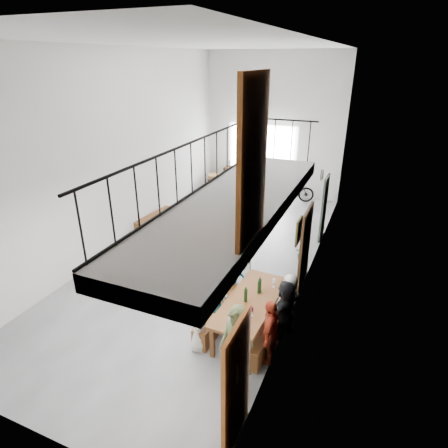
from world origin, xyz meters
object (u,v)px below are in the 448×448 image
at_px(oak_barrel, 214,184).
at_px(bicycle_near, 268,186).
at_px(bench_inner, 220,315).
at_px(side_bench, 155,221).
at_px(host_standing, 236,353).
at_px(tasting_table, 251,304).
at_px(serving_counter, 247,181).

xyz_separation_m(oak_barrel, bicycle_near, (2.16, 0.52, 0.01)).
relative_size(bench_inner, bicycle_near, 1.18).
distance_m(side_bench, host_standing, 7.19).
bearing_deg(oak_barrel, host_standing, -63.64).
xyz_separation_m(side_bench, bicycle_near, (2.52, 4.47, 0.18)).
distance_m(bench_inner, bicycle_near, 8.26).
relative_size(side_bench, oak_barrel, 2.08).
relative_size(side_bench, bicycle_near, 1.06).
bearing_deg(tasting_table, host_standing, -76.90).
xyz_separation_m(side_bench, oak_barrel, (0.36, 3.95, 0.17)).
height_order(tasting_table, serving_counter, serving_counter).
xyz_separation_m(oak_barrel, host_standing, (4.54, -9.17, 0.45)).
bearing_deg(host_standing, bench_inner, 131.24).
xyz_separation_m(serving_counter, host_standing, (3.31, -9.77, 0.35)).
bearing_deg(tasting_table, bench_inner, -179.11).
height_order(serving_counter, host_standing, host_standing).
relative_size(oak_barrel, bicycle_near, 0.51).
relative_size(tasting_table, bicycle_near, 1.40).
relative_size(host_standing, bicycle_near, 1.07).
bearing_deg(tasting_table, oak_barrel, 121.90).
relative_size(tasting_table, side_bench, 1.32).
xyz_separation_m(bench_inner, side_bench, (-3.94, 3.67, 0.02)).
distance_m(serving_counter, host_standing, 10.32).
relative_size(tasting_table, serving_counter, 1.16).
bearing_deg(bench_inner, bicycle_near, 102.98).
height_order(bench_inner, oak_barrel, oak_barrel).
bearing_deg(tasting_table, bicycle_near, 107.18).
bearing_deg(oak_barrel, tasting_table, -60.83).
relative_size(bench_inner, host_standing, 1.11).
relative_size(side_bench, serving_counter, 0.88).
distance_m(tasting_table, host_standing, 1.57).
bearing_deg(serving_counter, tasting_table, -65.07).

